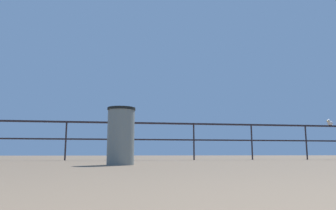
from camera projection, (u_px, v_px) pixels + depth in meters
pier_railing at (132, 132)px, 8.53m from camera, size 24.61×0.05×1.04m
seagull_on_rail at (330, 123)px, 9.57m from camera, size 0.35×0.26×0.18m
trash_bin at (121, 136)px, 4.87m from camera, size 0.45×0.45×0.90m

